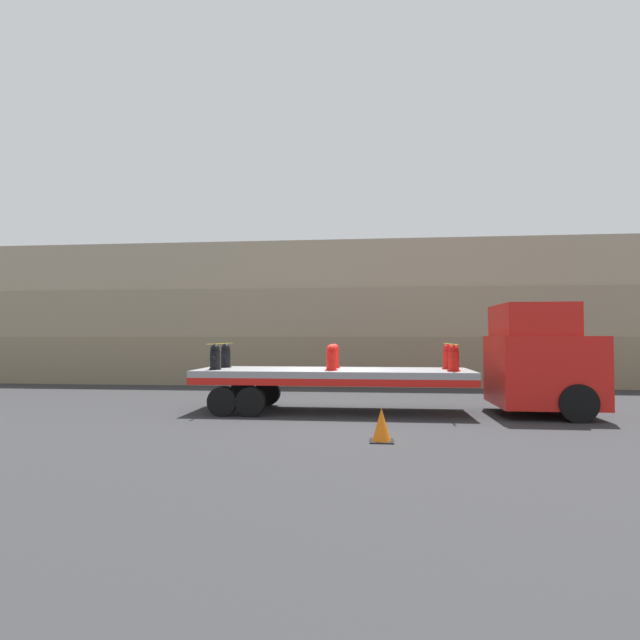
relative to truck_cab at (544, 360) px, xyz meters
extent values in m
plane|color=#2D2D30|center=(-6.09, 0.00, -1.58)|extent=(120.00, 120.00, 0.00)
cube|color=#84755B|center=(-6.09, 8.90, -0.46)|extent=(60.00, 3.00, 2.24)
cube|color=gray|center=(-6.09, 9.05, 1.77)|extent=(60.00, 3.00, 2.24)
cube|color=tan|center=(-6.09, 9.20, 4.01)|extent=(60.00, 3.00, 2.24)
cube|color=red|center=(-0.06, 0.00, -0.31)|extent=(2.73, 2.60, 1.98)
cube|color=red|center=(-0.33, 0.00, 1.14)|extent=(1.91, 2.39, 0.92)
cube|color=black|center=(0.70, 0.00, 0.09)|extent=(1.09, 2.28, 1.11)
cylinder|color=black|center=(0.42, -1.23, -1.08)|extent=(1.01, 0.28, 1.01)
cylinder|color=black|center=(0.42, 1.23, -1.08)|extent=(1.01, 0.28, 1.01)
cube|color=gray|center=(-6.09, 0.00, -0.41)|extent=(8.13, 2.45, 0.19)
cube|color=red|center=(-6.09, -1.18, -0.60)|extent=(8.13, 0.08, 0.20)
cube|color=red|center=(-6.09, 1.18, -0.60)|extent=(8.13, 0.08, 0.20)
cylinder|color=black|center=(-8.33, -1.13, -1.17)|extent=(0.83, 0.30, 0.83)
cylinder|color=black|center=(-8.33, 1.13, -1.17)|extent=(0.83, 0.30, 0.83)
cylinder|color=black|center=(-9.14, -1.13, -1.17)|extent=(0.83, 0.30, 0.83)
cylinder|color=black|center=(-9.14, 1.13, -1.17)|extent=(0.83, 0.30, 0.83)
cylinder|color=black|center=(-9.56, -0.54, -0.30)|extent=(0.37, 0.37, 0.03)
cylinder|color=black|center=(-9.56, -0.54, -0.03)|extent=(0.29, 0.29, 0.55)
sphere|color=black|center=(-9.56, -0.54, 0.31)|extent=(0.28, 0.28, 0.28)
cylinder|color=black|center=(-9.56, -0.76, 0.03)|extent=(0.13, 0.14, 0.13)
cylinder|color=black|center=(-9.56, -0.32, 0.03)|extent=(0.13, 0.14, 0.13)
cylinder|color=black|center=(-9.56, 0.54, -0.30)|extent=(0.37, 0.37, 0.03)
cylinder|color=black|center=(-9.56, 0.54, -0.03)|extent=(0.29, 0.29, 0.55)
sphere|color=black|center=(-9.56, 0.54, 0.31)|extent=(0.28, 0.28, 0.28)
cylinder|color=black|center=(-9.56, 0.32, 0.03)|extent=(0.13, 0.14, 0.13)
cylinder|color=black|center=(-9.56, 0.76, 0.03)|extent=(0.13, 0.14, 0.13)
cylinder|color=red|center=(-6.09, -0.54, -0.30)|extent=(0.37, 0.37, 0.03)
cylinder|color=red|center=(-6.09, -0.54, -0.03)|extent=(0.29, 0.29, 0.55)
sphere|color=red|center=(-6.09, -0.54, 0.31)|extent=(0.28, 0.28, 0.28)
cylinder|color=red|center=(-6.09, -0.76, 0.03)|extent=(0.13, 0.14, 0.13)
cylinder|color=red|center=(-6.09, -0.32, 0.03)|extent=(0.13, 0.14, 0.13)
cylinder|color=red|center=(-6.09, 0.54, -0.30)|extent=(0.37, 0.37, 0.03)
cylinder|color=red|center=(-6.09, 0.54, -0.03)|extent=(0.29, 0.29, 0.55)
sphere|color=red|center=(-6.09, 0.54, 0.31)|extent=(0.28, 0.28, 0.28)
cylinder|color=red|center=(-6.09, 0.32, 0.03)|extent=(0.13, 0.14, 0.13)
cylinder|color=red|center=(-6.09, 0.76, 0.03)|extent=(0.13, 0.14, 0.13)
cylinder|color=red|center=(-2.63, -0.54, -0.30)|extent=(0.37, 0.37, 0.03)
cylinder|color=red|center=(-2.63, -0.54, -0.03)|extent=(0.29, 0.29, 0.55)
sphere|color=red|center=(-2.63, -0.54, 0.31)|extent=(0.28, 0.28, 0.28)
cylinder|color=red|center=(-2.63, -0.76, 0.03)|extent=(0.13, 0.14, 0.13)
cylinder|color=red|center=(-2.63, -0.32, 0.03)|extent=(0.13, 0.14, 0.13)
cylinder|color=red|center=(-2.63, 0.54, -0.30)|extent=(0.37, 0.37, 0.03)
cylinder|color=red|center=(-2.63, 0.54, -0.03)|extent=(0.29, 0.29, 0.55)
sphere|color=red|center=(-2.63, 0.54, 0.31)|extent=(0.28, 0.28, 0.28)
cylinder|color=red|center=(-2.63, 0.32, 0.03)|extent=(0.13, 0.14, 0.13)
cylinder|color=red|center=(-2.63, 0.76, 0.03)|extent=(0.13, 0.14, 0.13)
cube|color=yellow|center=(-9.56, 0.00, 0.45)|extent=(0.05, 2.65, 0.01)
cube|color=yellow|center=(-2.63, 0.00, 0.45)|extent=(0.05, 2.65, 0.01)
cube|color=black|center=(-4.73, -4.13, -1.57)|extent=(0.51, 0.51, 0.03)
cone|color=orange|center=(-4.73, -4.13, -1.21)|extent=(0.39, 0.39, 0.70)
camera|label=1|loc=(-4.95, -14.94, 0.66)|focal=28.00mm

